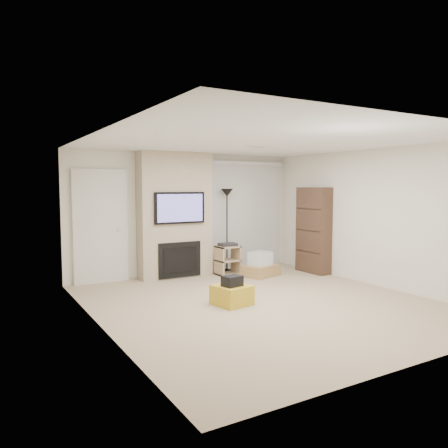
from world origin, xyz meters
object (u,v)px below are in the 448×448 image
floor_lamp (227,206)px  box_stack (260,267)px  ottoman (232,295)px  av_stand (228,258)px  bookshelf (313,230)px

floor_lamp → box_stack: size_ratio=2.06×
ottoman → av_stand: av_stand is taller
ottoman → av_stand: 2.31m
box_stack → bookshelf: bearing=-12.8°
av_stand → floor_lamp: bearing=61.6°
av_stand → ottoman: bearing=-119.2°
av_stand → box_stack: 0.69m
ottoman → box_stack: size_ratio=0.58×
av_stand → bookshelf: bearing=-22.4°
floor_lamp → ottoman: bearing=-119.1°
floor_lamp → box_stack: floor_lamp is taller
av_stand → box_stack: av_stand is taller
floor_lamp → av_stand: floor_lamp is taller
box_stack → ottoman: bearing=-136.1°
bookshelf → box_stack: bearing=167.2°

